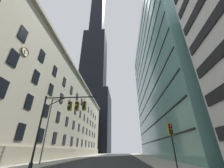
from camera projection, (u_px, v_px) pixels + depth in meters
station_building at (55, 114)px, 42.67m from camera, size 15.62×73.59×24.23m
dark_skyscraper at (93, 75)px, 118.06m from camera, size 29.07×29.07×205.88m
glass_office_midrise at (172, 79)px, 46.16m from camera, size 18.06×51.88×47.52m
traffic_signal_mast at (66, 112)px, 15.66m from camera, size 6.52×0.63×7.62m
traffic_light_near_right at (171, 132)px, 12.44m from camera, size 0.40×0.63×3.87m
street_lamppost at (49, 123)px, 19.54m from camera, size 1.84×0.32×8.82m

